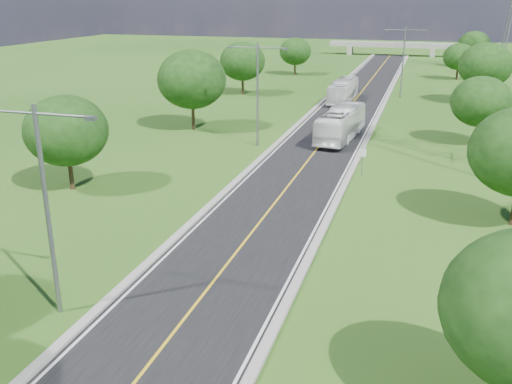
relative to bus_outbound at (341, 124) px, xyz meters
The scene contains 19 objects.
ground 10.22m from the bus_outbound, 98.81° to the left, with size 260.00×260.00×0.00m, color #244F16.
road 16.12m from the bus_outbound, 95.52° to the left, with size 8.00×150.00×0.06m, color black.
curb_left 17.05m from the bus_outbound, 109.95° to the left, with size 0.50×150.00×0.22m, color gray.
curb_right 16.26m from the bus_outbound, 80.37° to the left, with size 0.50×150.00×0.22m, color gray.
speed_limit_sign 12.60m from the bus_outbound, 73.13° to the right, with size 0.55×0.09×2.40m.
overpass 89.97m from the bus_outbound, 90.98° to the left, with size 30.00×3.00×3.20m.
streetlight_near_left 39.02m from the bus_outbound, 101.22° to the right, with size 5.90×0.25×10.00m.
streetlight_mid_left 10.02m from the bus_outbound, 146.23° to the right, with size 5.90×0.25×10.00m.
streetlight_far_right 28.63m from the bus_outbound, 80.94° to the left, with size 5.90×0.25×10.00m.
tree_lb 28.33m from the bus_outbound, 128.51° to the right, with size 6.30×6.30×7.33m.
tree_lc 16.99m from the bus_outbound, behind, with size 7.56×7.56×8.79m.
tree_ld 30.47m from the bus_outbound, 127.74° to the left, with size 6.72×6.72×7.82m.
tree_le 50.64m from the bus_outbound, 108.50° to the left, with size 5.88×5.88×6.84m.
tree_rc 13.85m from the bus_outbound, ahead, with size 5.88×5.88×6.84m.
tree_rd 30.42m from the bus_outbound, 59.23° to the left, with size 7.14×7.14×8.30m.
tree_re 51.66m from the bus_outbound, 75.46° to the left, with size 5.46×5.46×6.35m.
tree_rf 71.93m from the bus_outbound, 76.76° to the left, with size 6.30×6.30×7.33m.
bus_outbound is the anchor object (origin of this frame).
bus_inbound 22.13m from the bus_outbound, 97.95° to the left, with size 2.61×11.14×3.10m, color white.
Camera 1 is at (9.89, -8.16, 14.37)m, focal length 40.00 mm.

